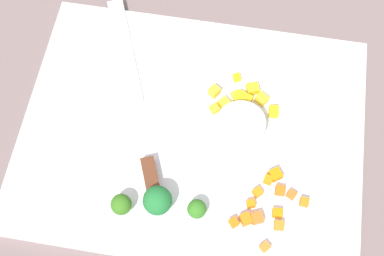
# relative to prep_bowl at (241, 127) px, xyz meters

# --- Properties ---
(ground_plane) EXTENTS (4.00, 4.00, 0.00)m
(ground_plane) POSITION_rel_prep_bowl_xyz_m (-0.07, -0.01, -0.03)
(ground_plane) COLOR #73615F
(cutting_board) EXTENTS (0.50, 0.39, 0.01)m
(cutting_board) POSITION_rel_prep_bowl_xyz_m (-0.07, -0.01, -0.02)
(cutting_board) COLOR white
(cutting_board) RESTS_ON ground_plane
(prep_bowl) EXTENTS (0.07, 0.07, 0.03)m
(prep_bowl) POSITION_rel_prep_bowl_xyz_m (0.00, 0.00, 0.00)
(prep_bowl) COLOR silver
(prep_bowl) RESTS_ON cutting_board
(chef_knife) EXTENTS (0.15, 0.33, 0.02)m
(chef_knife) POSITION_rel_prep_bowl_xyz_m (-0.15, -0.00, -0.01)
(chef_knife) COLOR silver
(chef_knife) RESTS_ON cutting_board
(carrot_dice_0) EXTENTS (0.01, 0.01, 0.01)m
(carrot_dice_0) POSITION_rel_prep_bowl_xyz_m (0.10, -0.09, -0.01)
(carrot_dice_0) COLOR orange
(carrot_dice_0) RESTS_ON cutting_board
(carrot_dice_1) EXTENTS (0.02, 0.02, 0.01)m
(carrot_dice_1) POSITION_rel_prep_bowl_xyz_m (0.05, -0.16, -0.01)
(carrot_dice_1) COLOR orange
(carrot_dice_1) RESTS_ON cutting_board
(carrot_dice_2) EXTENTS (0.01, 0.01, 0.01)m
(carrot_dice_2) POSITION_rel_prep_bowl_xyz_m (0.03, -0.11, -0.01)
(carrot_dice_2) COLOR orange
(carrot_dice_2) RESTS_ON cutting_board
(carrot_dice_3) EXTENTS (0.02, 0.02, 0.01)m
(carrot_dice_3) POSITION_rel_prep_bowl_xyz_m (0.02, -0.13, -0.01)
(carrot_dice_3) COLOR orange
(carrot_dice_3) RESTS_ON cutting_board
(carrot_dice_4) EXTENTS (0.02, 0.02, 0.01)m
(carrot_dice_4) POSITION_rel_prep_bowl_xyz_m (0.08, -0.09, -0.01)
(carrot_dice_4) COLOR orange
(carrot_dice_4) RESTS_ON cutting_board
(carrot_dice_5) EXTENTS (0.02, 0.02, 0.01)m
(carrot_dice_5) POSITION_rel_prep_bowl_xyz_m (0.04, -0.09, -0.01)
(carrot_dice_5) COLOR orange
(carrot_dice_5) RESTS_ON cutting_board
(carrot_dice_6) EXTENTS (0.01, 0.01, 0.01)m
(carrot_dice_6) POSITION_rel_prep_bowl_xyz_m (0.07, -0.08, -0.01)
(carrot_dice_6) COLOR orange
(carrot_dice_6) RESTS_ON cutting_board
(carrot_dice_7) EXTENTS (0.02, 0.02, 0.01)m
(carrot_dice_7) POSITION_rel_prep_bowl_xyz_m (0.06, -0.06, -0.01)
(carrot_dice_7) COLOR orange
(carrot_dice_7) RESTS_ON cutting_board
(carrot_dice_8) EXTENTS (0.01, 0.01, 0.01)m
(carrot_dice_8) POSITION_rel_prep_bowl_xyz_m (0.07, -0.13, -0.01)
(carrot_dice_8) COLOR orange
(carrot_dice_8) RESTS_ON cutting_board
(carrot_dice_9) EXTENTS (0.02, 0.02, 0.01)m
(carrot_dice_9) POSITION_rel_prep_bowl_xyz_m (0.01, -0.14, -0.01)
(carrot_dice_9) COLOR orange
(carrot_dice_9) RESTS_ON cutting_board
(carrot_dice_10) EXTENTS (0.01, 0.01, 0.01)m
(carrot_dice_10) POSITION_rel_prep_bowl_xyz_m (0.05, -0.07, -0.01)
(carrot_dice_10) COLOR orange
(carrot_dice_10) RESTS_ON cutting_board
(carrot_dice_11) EXTENTS (0.01, 0.01, 0.01)m
(carrot_dice_11) POSITION_rel_prep_bowl_xyz_m (0.07, -0.12, -0.01)
(carrot_dice_11) COLOR orange
(carrot_dice_11) RESTS_ON cutting_board
(carrot_dice_12) EXTENTS (0.02, 0.02, 0.01)m
(carrot_dice_12) POSITION_rel_prep_bowl_xyz_m (0.04, -0.13, -0.01)
(carrot_dice_12) COLOR orange
(carrot_dice_12) RESTS_ON cutting_board
(pepper_dice_0) EXTENTS (0.02, 0.02, 0.01)m
(pepper_dice_0) POSITION_rel_prep_bowl_xyz_m (-0.01, 0.06, -0.01)
(pepper_dice_0) COLOR yellow
(pepper_dice_0) RESTS_ON cutting_board
(pepper_dice_1) EXTENTS (0.01, 0.01, 0.01)m
(pepper_dice_1) POSITION_rel_prep_bowl_xyz_m (-0.02, 0.09, -0.01)
(pepper_dice_1) COLOR yellow
(pepper_dice_1) RESTS_ON cutting_board
(pepper_dice_2) EXTENTS (0.01, 0.02, 0.01)m
(pepper_dice_2) POSITION_rel_prep_bowl_xyz_m (0.05, 0.04, -0.01)
(pepper_dice_2) COLOR yellow
(pepper_dice_2) RESTS_ON cutting_board
(pepper_dice_3) EXTENTS (0.02, 0.02, 0.01)m
(pepper_dice_3) POSITION_rel_prep_bowl_xyz_m (0.01, 0.07, -0.01)
(pepper_dice_3) COLOR yellow
(pepper_dice_3) RESTS_ON cutting_board
(pepper_dice_4) EXTENTS (0.02, 0.02, 0.01)m
(pepper_dice_4) POSITION_rel_prep_bowl_xyz_m (-0.04, 0.03, -0.01)
(pepper_dice_4) COLOR yellow
(pepper_dice_4) RESTS_ON cutting_board
(pepper_dice_5) EXTENTS (0.02, 0.02, 0.02)m
(pepper_dice_5) POSITION_rel_prep_bowl_xyz_m (-0.05, 0.06, -0.01)
(pepper_dice_5) COLOR yellow
(pepper_dice_5) RESTS_ON cutting_board
(pepper_dice_6) EXTENTS (0.02, 0.02, 0.01)m
(pepper_dice_6) POSITION_rel_prep_bowl_xyz_m (-0.03, 0.04, -0.01)
(pepper_dice_6) COLOR yellow
(pepper_dice_6) RESTS_ON cutting_board
(pepper_dice_7) EXTENTS (0.03, 0.03, 0.02)m
(pepper_dice_7) POSITION_rel_prep_bowl_xyz_m (-0.00, 0.05, -0.01)
(pepper_dice_7) COLOR yellow
(pepper_dice_7) RESTS_ON cutting_board
(pepper_dice_8) EXTENTS (0.02, 0.02, 0.01)m
(pepper_dice_8) POSITION_rel_prep_bowl_xyz_m (0.03, 0.06, -0.01)
(pepper_dice_8) COLOR yellow
(pepper_dice_8) RESTS_ON cutting_board
(broccoli_floret_0) EXTENTS (0.03, 0.03, 0.03)m
(broccoli_floret_0) POSITION_rel_prep_bowl_xyz_m (-0.04, -0.13, -0.00)
(broccoli_floret_0) COLOR #8CB554
(broccoli_floret_0) RESTS_ON cutting_board
(broccoli_floret_1) EXTENTS (0.03, 0.03, 0.03)m
(broccoli_floret_1) POSITION_rel_prep_bowl_xyz_m (-0.15, -0.14, 0.00)
(broccoli_floret_1) COLOR #87C15B
(broccoli_floret_1) RESTS_ON cutting_board
(broccoli_floret_2) EXTENTS (0.04, 0.04, 0.05)m
(broccoli_floret_2) POSITION_rel_prep_bowl_xyz_m (-0.10, -0.13, 0.01)
(broccoli_floret_2) COLOR #89B36A
(broccoli_floret_2) RESTS_ON cutting_board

